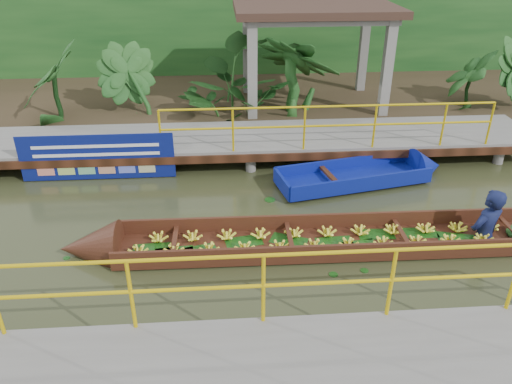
{
  "coord_description": "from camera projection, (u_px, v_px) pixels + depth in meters",
  "views": [
    {
      "loc": [
        0.36,
        -7.85,
        5.07
      ],
      "look_at": [
        0.97,
        0.5,
        0.6
      ],
      "focal_mm": 35.0,
      "sensor_mm": 36.0,
      "label": 1
    }
  ],
  "objects": [
    {
      "name": "ground",
      "position": [
        206.0,
        235.0,
        9.28
      ],
      "size": [
        80.0,
        80.0,
        0.0
      ],
      "primitive_type": "plane",
      "color": "#303319",
      "rests_on": "ground"
    },
    {
      "name": "land_strip",
      "position": [
        210.0,
        100.0,
        15.77
      ],
      "size": [
        30.0,
        8.0,
        0.45
      ],
      "primitive_type": "cube",
      "color": "#2E2517",
      "rests_on": "ground"
    },
    {
      "name": "far_dock",
      "position": [
        208.0,
        141.0,
        12.07
      ],
      "size": [
        16.0,
        2.06,
        1.66
      ],
      "color": "slate",
      "rests_on": "ground"
    },
    {
      "name": "pavilion",
      "position": [
        315.0,
        19.0,
        13.68
      ],
      "size": [
        4.4,
        3.0,
        3.0
      ],
      "color": "slate",
      "rests_on": "ground"
    },
    {
      "name": "foliage_backdrop",
      "position": [
        208.0,
        27.0,
        17.13
      ],
      "size": [
        30.0,
        0.8,
        4.0
      ],
      "primitive_type": "cube",
      "color": "#144117",
      "rests_on": "ground"
    },
    {
      "name": "vendor_boat",
      "position": [
        370.0,
        232.0,
        8.84
      ],
      "size": [
        10.02,
        1.16,
        2.35
      ],
      "rotation": [
        0.0,
        0.0,
        -0.01
      ],
      "color": "#381C0F",
      "rests_on": "ground"
    },
    {
      "name": "moored_blue_boat",
      "position": [
        390.0,
        172.0,
        11.25
      ],
      "size": [
        4.0,
        1.78,
        0.92
      ],
      "rotation": [
        0.0,
        0.0,
        0.21
      ],
      "color": "navy",
      "rests_on": "ground"
    },
    {
      "name": "blue_banner",
      "position": [
        97.0,
        157.0,
        11.04
      ],
      "size": [
        3.39,
        0.04,
        1.06
      ],
      "color": "navy",
      "rests_on": "ground"
    },
    {
      "name": "tropical_plants",
      "position": [
        289.0,
        80.0,
        13.41
      ],
      "size": [
        14.53,
        1.53,
        1.92
      ],
      "color": "#144117",
      "rests_on": "ground"
    }
  ]
}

